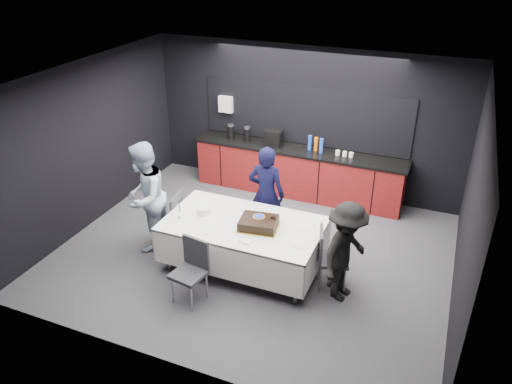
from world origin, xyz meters
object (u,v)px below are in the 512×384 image
at_px(plate_stack, 204,210).
at_px(chair_near, 192,266).
at_px(chair_left, 171,216).
at_px(chair_right, 328,254).
at_px(champagne_flute, 179,209).
at_px(person_center, 266,194).
at_px(cake_assembly, 259,223).
at_px(person_left, 145,197).
at_px(person_right, 346,252).
at_px(party_table, 243,231).

bearing_deg(plate_stack, chair_near, -72.28).
bearing_deg(chair_left, chair_right, -1.72).
xyz_separation_m(champagne_flute, person_center, (0.96, 1.11, -0.11)).
bearing_deg(cake_assembly, person_left, -179.30).
height_order(chair_left, person_right, person_right).
xyz_separation_m(cake_assembly, chair_near, (-0.61, -0.91, -0.32)).
bearing_deg(champagne_flute, chair_left, 136.71).
bearing_deg(chair_near, cake_assembly, 56.08).
distance_m(party_table, chair_left, 1.32).
relative_size(chair_near, person_left, 0.52).
relative_size(plate_stack, person_left, 0.11).
height_order(chair_right, person_center, person_center).
bearing_deg(person_center, party_table, 85.50).
bearing_deg(cake_assembly, champagne_flute, -170.32).
relative_size(chair_left, chair_near, 1.00).
relative_size(plate_stack, person_center, 0.12).
bearing_deg(party_table, plate_stack, 177.31).
bearing_deg(person_right, chair_near, 128.81).
distance_m(person_center, person_left, 1.92).
bearing_deg(plate_stack, person_right, -3.59).
bearing_deg(person_center, champagne_flute, 46.06).
bearing_deg(chair_right, person_right, -29.08).
height_order(party_table, cake_assembly, cake_assembly).
relative_size(plate_stack, champagne_flute, 0.92).
bearing_deg(cake_assembly, chair_right, 3.69).
distance_m(party_table, person_right, 1.57).
relative_size(chair_right, person_center, 0.56).
xyz_separation_m(chair_right, person_center, (-1.27, 0.84, 0.29)).
distance_m(cake_assembly, person_center, 0.94).
bearing_deg(person_left, person_right, 77.39).
relative_size(plate_stack, chair_right, 0.22).
bearing_deg(plate_stack, champagne_flute, -136.77).
bearing_deg(cake_assembly, chair_left, 174.73).
bearing_deg(chair_left, person_left, -154.24).
xyz_separation_m(cake_assembly, person_left, (-1.91, -0.02, 0.04)).
bearing_deg(chair_right, person_left, -178.25).
bearing_deg(person_right, plate_stack, 101.91).
height_order(chair_right, person_right, person_right).
bearing_deg(chair_right, person_center, 146.43).
height_order(party_table, person_left, person_left).
bearing_deg(chair_left, party_table, -5.27).
height_order(cake_assembly, chair_left, cake_assembly).
height_order(party_table, person_right, person_right).
bearing_deg(party_table, champagne_flute, -166.38).
bearing_deg(person_center, person_left, 25.93).
relative_size(party_table, cake_assembly, 3.67).
relative_size(chair_left, person_right, 0.62).
xyz_separation_m(plate_stack, person_right, (2.22, -0.14, -0.09)).
xyz_separation_m(party_table, cake_assembly, (0.26, -0.02, 0.21)).
bearing_deg(chair_right, cake_assembly, -176.31).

